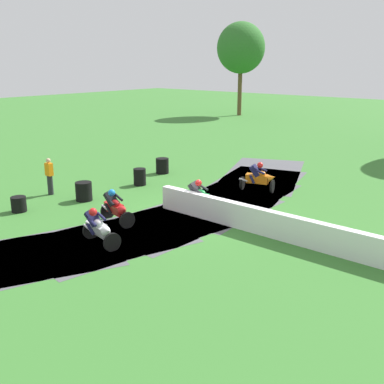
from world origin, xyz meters
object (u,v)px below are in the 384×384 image
object	(u,v)px
motorcycle_fourth_orange	(259,177)
motorcycle_lead_white	(99,227)
motorcycle_trailing_green	(199,197)
tire_stack_near	(19,204)
tire_stack_far	(162,166)
motorcycle_chase_red	(115,207)
tire_stack_mid_b	(140,177)
track_marshal	(50,176)
tire_stack_mid_a	(84,191)

from	to	relation	value
motorcycle_fourth_orange	motorcycle_lead_white	bearing A→B (deg)	-92.82
motorcycle_trailing_green	motorcycle_fourth_orange	bearing A→B (deg)	88.17
tire_stack_near	tire_stack_far	distance (m)	8.32
motorcycle_chase_red	motorcycle_fourth_orange	bearing A→B (deg)	77.05
tire_stack_mid_b	motorcycle_chase_red	bearing A→B (deg)	-52.82
tire_stack_near	track_marshal	bearing A→B (deg)	117.55
tire_stack_mid_b	tire_stack_far	world-z (taller)	same
motorcycle_lead_white	motorcycle_fourth_orange	distance (m)	8.77
tire_stack_near	tire_stack_mid_b	xyz separation A→B (m)	(0.69, 5.88, 0.10)
tire_stack_mid_b	track_marshal	size ratio (longest dim) A/B	0.49
motorcycle_lead_white	tire_stack_mid_b	xyz separation A→B (m)	(-4.51, 6.12, -0.23)
motorcycle_fourth_orange	tire_stack_mid_b	bearing A→B (deg)	-151.95
motorcycle_lead_white	motorcycle_trailing_green	bearing A→B (deg)	86.32
tire_stack_near	motorcycle_trailing_green	bearing A→B (deg)	38.94
motorcycle_lead_white	tire_stack_near	bearing A→B (deg)	177.30
motorcycle_trailing_green	tire_stack_near	bearing A→B (deg)	-141.06
tire_stack_mid_a	track_marshal	distance (m)	1.97
motorcycle_chase_red	tire_stack_far	xyz separation A→B (m)	(-4.17, 6.83, -0.24)
motorcycle_chase_red	motorcycle_fourth_orange	xyz separation A→B (m)	(1.61, 7.02, 0.02)
motorcycle_trailing_green	tire_stack_far	bearing A→B (deg)	145.63
tire_stack_far	motorcycle_lead_white	bearing A→B (deg)	-57.99
tire_stack_mid_a	tire_stack_near	bearing A→B (deg)	-105.78
tire_stack_mid_b	tire_stack_far	distance (m)	2.58
motorcycle_trailing_green	tire_stack_mid_b	xyz separation A→B (m)	(-4.81, 1.43, -0.25)
motorcycle_lead_white	track_marshal	world-z (taller)	track_marshal
tire_stack_mid_a	tire_stack_far	xyz separation A→B (m)	(-0.88, 5.73, 0.00)
motorcycle_chase_red	tire_stack_mid_b	bearing A→B (deg)	127.18
motorcycle_fourth_orange	tire_stack_far	xyz separation A→B (m)	(-5.79, -0.19, -0.26)
motorcycle_lead_white	motorcycle_trailing_green	world-z (taller)	motorcycle_trailing_green
tire_stack_mid_a	tire_stack_far	world-z (taller)	same
motorcycle_trailing_green	tire_stack_near	world-z (taller)	motorcycle_trailing_green
tire_stack_mid_b	motorcycle_trailing_green	bearing A→B (deg)	-16.53
motorcycle_chase_red	tire_stack_mid_a	xyz separation A→B (m)	(-3.29, 1.10, -0.24)
motorcycle_fourth_orange	tire_stack_near	size ratio (longest dim) A/B	2.85
motorcycle_fourth_orange	tire_stack_mid_b	distance (m)	5.61
motorcycle_fourth_orange	tire_stack_near	distance (m)	10.22
motorcycle_chase_red	tire_stack_mid_b	distance (m)	5.51
motorcycle_trailing_green	motorcycle_lead_white	bearing A→B (deg)	-93.68
track_marshal	motorcycle_trailing_green	bearing A→B (deg)	18.60
motorcycle_lead_white	motorcycle_trailing_green	distance (m)	4.70
motorcycle_chase_red	tire_stack_far	world-z (taller)	motorcycle_chase_red
motorcycle_chase_red	motorcycle_trailing_green	bearing A→B (deg)	63.37
tire_stack_near	tire_stack_mid_a	xyz separation A→B (m)	(0.73, 2.59, 0.10)
track_marshal	motorcycle_chase_red	bearing A→B (deg)	-7.92
motorcycle_fourth_orange	tire_stack_mid_b	xyz separation A→B (m)	(-4.94, -2.63, -0.26)
motorcycle_trailing_green	tire_stack_mid_a	bearing A→B (deg)	-158.68
motorcycle_chase_red	motorcycle_lead_white	bearing A→B (deg)	-55.70
motorcycle_trailing_green	track_marshal	bearing A→B (deg)	-161.40
motorcycle_trailing_green	track_marshal	size ratio (longest dim) A/B	1.03
track_marshal	tire_stack_mid_a	bearing A→B (deg)	11.32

